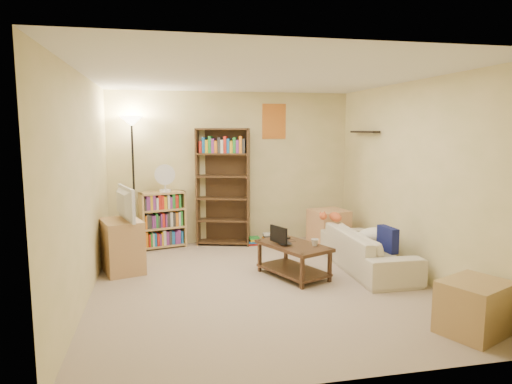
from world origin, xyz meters
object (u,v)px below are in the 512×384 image
(end_cabinet, at_px, (474,307))
(television, at_px, (120,204))
(floor_lamp, at_px, (132,144))
(sofa, at_px, (367,250))
(mug, at_px, (315,242))
(laptop, at_px, (287,242))
(short_bookshelf, at_px, (163,220))
(tall_bookshelf, at_px, (223,184))
(desk_fan, at_px, (165,178))
(side_table, at_px, (329,228))
(tv_stand, at_px, (122,246))
(coffee_table, at_px, (293,255))
(tabby_cat, at_px, (333,217))

(end_cabinet, bearing_deg, television, 142.00)
(television, bearing_deg, floor_lamp, -23.01)
(floor_lamp, height_order, end_cabinet, floor_lamp)
(sofa, bearing_deg, television, 80.66)
(mug, bearing_deg, laptop, 144.37)
(short_bookshelf, distance_m, end_cabinet, 4.71)
(tall_bookshelf, relative_size, desk_fan, 4.33)
(mug, distance_m, side_table, 1.66)
(side_table, bearing_deg, floor_lamp, 170.42)
(short_bookshelf, xyz_separation_m, desk_fan, (0.05, -0.04, 0.68))
(tv_stand, height_order, short_bookshelf, short_bookshelf)
(sofa, relative_size, coffee_table, 1.65)
(floor_lamp, bearing_deg, end_cabinet, -49.42)
(end_cabinet, bearing_deg, tall_bookshelf, 115.84)
(coffee_table, relative_size, tv_stand, 1.57)
(mug, xyz_separation_m, tv_stand, (-2.41, 0.83, -0.12))
(side_table, bearing_deg, tall_bookshelf, 162.71)
(tabby_cat, bearing_deg, tall_bookshelf, 145.37)
(sofa, bearing_deg, short_bookshelf, 58.03)
(laptop, distance_m, short_bookshelf, 2.36)
(laptop, bearing_deg, floor_lamp, 46.02)
(tv_stand, distance_m, desk_fan, 1.49)
(laptop, xyz_separation_m, end_cabinet, (1.24, -2.01, -0.19))
(laptop, distance_m, tv_stand, 2.19)
(coffee_table, distance_m, television, 2.37)
(desk_fan, bearing_deg, floor_lamp, 174.71)
(mug, bearing_deg, tabby_cat, 56.95)
(mug, height_order, television, television)
(tabby_cat, height_order, mug, tabby_cat)
(tabby_cat, relative_size, side_table, 0.68)
(tv_stand, xyz_separation_m, desk_fan, (0.59, 1.12, 0.79))
(coffee_table, height_order, side_table, side_table)
(laptop, xyz_separation_m, desk_fan, (-1.51, 1.72, 0.69))
(sofa, height_order, end_cabinet, sofa)
(short_bookshelf, bearing_deg, sofa, -47.98)
(coffee_table, bearing_deg, laptop, 108.66)
(floor_lamp, bearing_deg, side_table, -9.58)
(tv_stand, bearing_deg, short_bookshelf, 47.47)
(laptop, xyz_separation_m, side_table, (1.06, 1.25, -0.14))
(tabby_cat, height_order, tv_stand, tv_stand)
(side_table, bearing_deg, desk_fan, 169.63)
(tabby_cat, height_order, short_bookshelf, short_bookshelf)
(television, bearing_deg, end_cabinet, -145.39)
(laptop, relative_size, tv_stand, 0.53)
(tall_bookshelf, xyz_separation_m, side_table, (1.64, -0.51, -0.70))
(tv_stand, height_order, desk_fan, desk_fan)
(end_cabinet, bearing_deg, laptop, 121.74)
(tall_bookshelf, bearing_deg, tabby_cat, -18.55)
(short_bookshelf, relative_size, end_cabinet, 1.51)
(floor_lamp, bearing_deg, tv_stand, -95.63)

